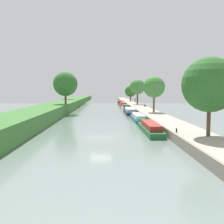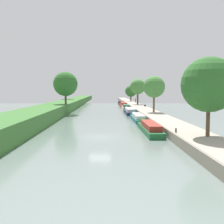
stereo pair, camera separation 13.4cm
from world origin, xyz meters
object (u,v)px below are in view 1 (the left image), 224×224
at_px(narrowboat_teal, 137,117).
at_px(park_bench, 145,105).
at_px(narrowboat_cream, 126,107).
at_px(narrowboat_navy, 129,111).
at_px(narrowboat_green, 149,128).
at_px(mooring_bollard_near, 177,130).
at_px(narrowboat_red, 123,105).
at_px(person_walking, 135,100).
at_px(mooring_bollard_far, 124,101).
at_px(narrowboat_black, 121,103).

distance_m(narrowboat_teal, park_bench, 26.14).
bearing_deg(narrowboat_cream, narrowboat_navy, -90.51).
distance_m(narrowboat_green, mooring_bollard_near, 6.94).
height_order(narrowboat_green, narrowboat_cream, narrowboat_cream).
relative_size(narrowboat_red, person_walking, 10.03).
xyz_separation_m(narrowboat_green, narrowboat_red, (0.07, 54.91, 0.06)).
xyz_separation_m(mooring_bollard_near, mooring_bollard_far, (0.00, 81.64, 0.00)).
xyz_separation_m(narrowboat_navy, narrowboat_black, (0.28, 41.55, 0.03)).
bearing_deg(narrowboat_navy, mooring_bollard_near, -86.79).
bearing_deg(park_bench, narrowboat_red, 108.21).
relative_size(mooring_bollard_near, park_bench, 0.30).
bearing_deg(narrowboat_black, narrowboat_green, -90.10).
height_order(narrowboat_red, person_walking, person_walking).
bearing_deg(narrowboat_red, mooring_bollard_far, 85.06).
distance_m(person_walking, mooring_bollard_near, 69.73).
bearing_deg(narrowboat_black, narrowboat_teal, -90.05).
height_order(narrowboat_green, mooring_bollard_near, mooring_bollard_near).
xyz_separation_m(narrowboat_cream, park_bench, (5.19, -1.43, 0.72)).
relative_size(narrowboat_black, mooring_bollard_near, 25.48).
relative_size(narrowboat_green, narrowboat_navy, 0.90).
bearing_deg(narrowboat_teal, narrowboat_red, 90.01).
xyz_separation_m(person_walking, mooring_bollard_near, (-3.21, -69.65, -0.65)).
xyz_separation_m(narrowboat_teal, narrowboat_black, (0.05, 56.04, 0.08)).
height_order(narrowboat_navy, mooring_bollard_far, mooring_bollard_far).
relative_size(narrowboat_cream, park_bench, 7.58).
relative_size(narrowboat_teal, person_walking, 7.24).
bearing_deg(person_walking, narrowboat_cream, -102.91).
xyz_separation_m(narrowboat_red, mooring_bollard_far, (1.73, 20.07, 0.57)).
height_order(narrowboat_red, mooring_bollard_near, narrowboat_red).
distance_m(narrowboat_black, park_bench, 30.84).
bearing_deg(park_bench, person_walking, 90.32).
bearing_deg(narrowboat_navy, narrowboat_red, 89.51).
xyz_separation_m(narrowboat_cream, mooring_bollard_far, (1.85, 34.08, 0.60)).
relative_size(narrowboat_red, mooring_bollard_far, 36.99).
bearing_deg(narrowboat_teal, narrowboat_black, 89.95).
bearing_deg(park_bench, narrowboat_navy, -115.48).
xyz_separation_m(narrowboat_navy, mooring_bollard_near, (1.96, -35.00, 0.65)).
xyz_separation_m(narrowboat_teal, park_bench, (5.07, 25.63, 0.82)).
bearing_deg(narrowboat_cream, park_bench, -15.38).
height_order(narrowboat_red, mooring_bollard_far, narrowboat_red).
bearing_deg(narrowboat_black, park_bench, -80.62).
xyz_separation_m(narrowboat_black, park_bench, (5.03, -30.41, 0.73)).
distance_m(narrowboat_red, mooring_bollard_near, 61.61).
xyz_separation_m(narrowboat_navy, mooring_bollard_far, (1.96, 46.64, 0.65)).
bearing_deg(mooring_bollard_far, person_walking, -75.00).
xyz_separation_m(narrowboat_cream, narrowboat_black, (0.17, 28.99, -0.01)).
xyz_separation_m(person_walking, mooring_bollard_far, (-3.21, 11.99, -0.65)).
distance_m(narrowboat_green, person_walking, 63.20).
height_order(person_walking, mooring_bollard_near, person_walking).
height_order(narrowboat_cream, mooring_bollard_near, narrowboat_cream).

